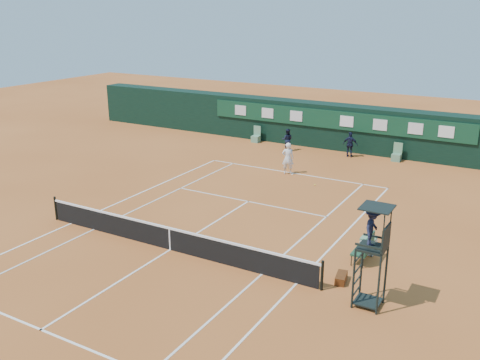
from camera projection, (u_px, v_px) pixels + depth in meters
name	position (u px, v px, depth m)	size (l,w,h in m)	color
ground	(170.00, 250.00, 21.25)	(90.00, 90.00, 0.00)	#BF652D
court_lines	(170.00, 250.00, 21.25)	(11.05, 23.85, 0.01)	silver
tennis_net	(170.00, 238.00, 21.09)	(12.90, 0.10, 1.10)	black
back_wall	(336.00, 126.00, 36.26)	(40.00, 1.65, 3.00)	black
linesman_chair_left	(256.00, 138.00, 38.19)	(0.55, 0.50, 1.15)	#609370
linesman_chair_right	(397.00, 156.00, 33.46)	(0.55, 0.50, 1.15)	#598867
umpire_chair	(373.00, 235.00, 16.54)	(0.96, 0.95, 3.42)	black
player_bench	(365.00, 247.00, 20.07)	(0.56, 1.20, 1.10)	#1B452D
tennis_bag	(341.00, 278.00, 18.73)	(0.34, 0.77, 0.29)	black
cooler	(368.00, 245.00, 20.93)	(0.57, 0.57, 0.65)	silver
tennis_ball	(315.00, 185.00, 28.92)	(0.07, 0.07, 0.07)	#E0EC37
player	(288.00, 158.00, 30.69)	(0.68, 0.45, 1.86)	white
ball_kid_left	(287.00, 140.00, 35.78)	(0.73, 0.57, 1.49)	black
ball_kid_right	(350.00, 145.00, 34.24)	(0.95, 0.40, 1.63)	black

